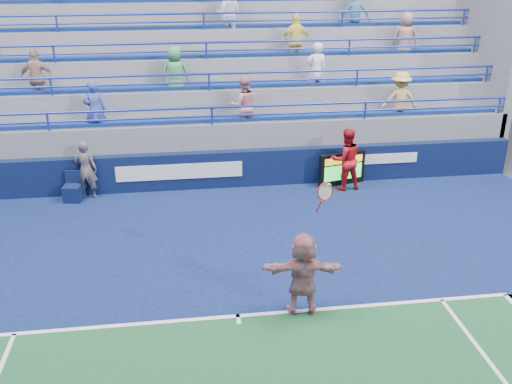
{
  "coord_description": "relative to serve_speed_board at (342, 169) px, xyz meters",
  "views": [
    {
      "loc": [
        -0.88,
        -9.03,
        6.49
      ],
      "look_at": [
        0.69,
        2.5,
        1.5
      ],
      "focal_mm": 40.0,
      "sensor_mm": 36.0,
      "label": 1
    }
  ],
  "objects": [
    {
      "name": "ground",
      "position": [
        -3.75,
        -6.18,
        -0.5
      ],
      "size": [
        120.0,
        120.0,
        0.0
      ],
      "primitive_type": "plane",
      "color": "#333538"
    },
    {
      "name": "sponsor_wall",
      "position": [
        -3.74,
        0.32,
        0.05
      ],
      "size": [
        18.0,
        0.32,
        1.1
      ],
      "color": "#091733",
      "rests_on": "ground"
    },
    {
      "name": "bleacher_stand",
      "position": [
        -3.75,
        4.09,
        1.04
      ],
      "size": [
        18.0,
        5.6,
        6.13
      ],
      "color": "slate",
      "rests_on": "ground"
    },
    {
      "name": "serve_speed_board",
      "position": [
        0.0,
        0.0,
        0.0
      ],
      "size": [
        1.44,
        0.49,
        1.0
      ],
      "color": "black",
      "rests_on": "ground"
    },
    {
      "name": "judge_chair",
      "position": [
        -7.7,
        -0.14,
        -0.24
      ],
      "size": [
        0.53,
        0.54,
        0.83
      ],
      "color": "#0D173F",
      "rests_on": "ground"
    },
    {
      "name": "tennis_player",
      "position": [
        -2.5,
        -6.17,
        0.34
      ],
      "size": [
        1.6,
        0.67,
        2.69
      ],
      "color": "silver",
      "rests_on": "ground"
    },
    {
      "name": "line_judge",
      "position": [
        -7.32,
        0.05,
        0.34
      ],
      "size": [
        0.67,
        0.49,
        1.69
      ],
      "primitive_type": "imported",
      "rotation": [
        0.0,
        0.0,
        3.0
      ],
      "color": "#161F3D",
      "rests_on": "ground"
    },
    {
      "name": "ball_girl",
      "position": [
        0.0,
        -0.32,
        0.41
      ],
      "size": [
        0.96,
        0.78,
        1.83
      ],
      "primitive_type": "imported",
      "rotation": [
        0.0,
        0.0,
        3.24
      ],
      "color": "red",
      "rests_on": "ground"
    }
  ]
}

